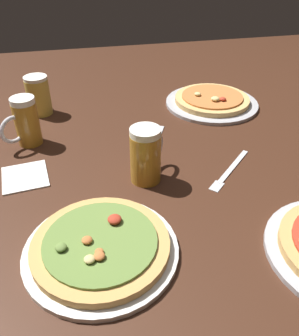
# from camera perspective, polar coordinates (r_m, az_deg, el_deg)

# --- Properties ---
(ground_plane) EXTENTS (2.40, 2.40, 0.03)m
(ground_plane) POSITION_cam_1_polar(r_m,az_deg,el_deg) (0.96, 0.00, -1.72)
(ground_plane) COLOR #3D2114
(pizza_plate_far) EXTENTS (0.34, 0.34, 0.05)m
(pizza_plate_far) POSITION_cam_1_polar(r_m,az_deg,el_deg) (1.34, 9.98, 10.59)
(pizza_plate_far) COLOR #B2B2B7
(pizza_plate_far) RESTS_ON ground_plane
(pizza_plate_side) EXTENTS (0.32, 0.32, 0.05)m
(pizza_plate_side) POSITION_cam_1_polar(r_m,az_deg,el_deg) (0.74, -7.83, -12.42)
(pizza_plate_side) COLOR silver
(pizza_plate_side) RESTS_ON ground_plane
(beer_mug_dark) EXTENTS (0.11, 0.10, 0.15)m
(beer_mug_dark) POSITION_cam_1_polar(r_m,az_deg,el_deg) (1.11, -19.34, 6.98)
(beer_mug_dark) COLOR #B27A23
(beer_mug_dark) RESTS_ON ground_plane
(beer_mug_amber) EXTENTS (0.10, 0.12, 0.15)m
(beer_mug_amber) POSITION_cam_1_polar(r_m,az_deg,el_deg) (0.89, -0.52, 2.17)
(beer_mug_amber) COLOR #B27A23
(beer_mug_amber) RESTS_ON ground_plane
(beer_mug_pale) EXTENTS (0.08, 0.13, 0.13)m
(beer_mug_pale) POSITION_cam_1_polar(r_m,az_deg,el_deg) (1.30, -17.44, 11.12)
(beer_mug_pale) COLOR gold
(beer_mug_pale) RESTS_ON ground_plane
(napkin_folded) EXTENTS (0.13, 0.14, 0.01)m
(napkin_folded) POSITION_cam_1_polar(r_m,az_deg,el_deg) (0.99, -19.41, -1.24)
(napkin_folded) COLOR white
(napkin_folded) RESTS_ON ground_plane
(fork_left) EXTENTS (0.17, 0.17, 0.01)m
(fork_left) POSITION_cam_1_polar(r_m,az_deg,el_deg) (0.99, 12.77, -0.33)
(fork_left) COLOR silver
(fork_left) RESTS_ON ground_plane
(fork_spare) EXTENTS (0.11, 0.20, 0.01)m
(fork_spare) POSITION_cam_1_polar(r_m,az_deg,el_deg) (1.08, 0.89, 3.98)
(fork_spare) COLOR silver
(fork_spare) RESTS_ON ground_plane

